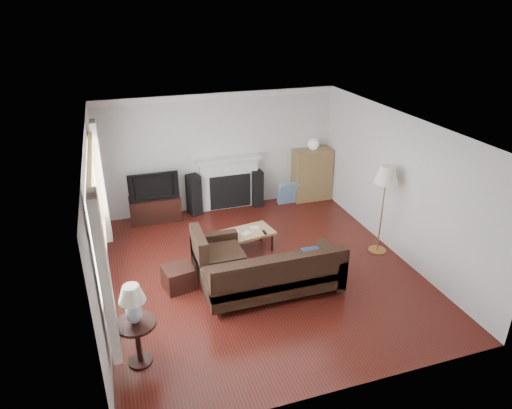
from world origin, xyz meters
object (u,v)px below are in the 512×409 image
object	(u,v)px
bookshelf	(312,175)
coffee_table	(245,241)
tv_stand	(155,209)
side_table	(138,342)
floor_lamp	(382,210)
sectional_sofa	(273,272)

from	to	relation	value
bookshelf	coffee_table	xyz separation A→B (m)	(-2.12, -1.82, -0.39)
tv_stand	side_table	world-z (taller)	side_table
floor_lamp	side_table	bearing A→B (deg)	-161.03
bookshelf	tv_stand	bearing A→B (deg)	-179.57
tv_stand	bookshelf	distance (m)	3.53
bookshelf	floor_lamp	xyz separation A→B (m)	(0.18, -2.56, 0.24)
floor_lamp	side_table	distance (m)	4.65
sectional_sofa	side_table	world-z (taller)	sectional_sofa
sectional_sofa	side_table	size ratio (longest dim) A/B	3.70
bookshelf	floor_lamp	distance (m)	2.58
tv_stand	sectional_sofa	xyz separation A→B (m)	(1.44, -3.15, 0.12)
bookshelf	coffee_table	distance (m)	2.82
tv_stand	bookshelf	size ratio (longest dim) A/B	0.87
tv_stand	side_table	bearing A→B (deg)	-99.53
sectional_sofa	coffee_table	bearing A→B (deg)	91.83
bookshelf	sectional_sofa	bearing A→B (deg)	-123.16
floor_lamp	side_table	xyz separation A→B (m)	(-4.37, -1.50, -0.51)
coffee_table	side_table	world-z (taller)	side_table
floor_lamp	coffee_table	bearing A→B (deg)	161.95
sectional_sofa	coffee_table	distance (m)	1.37
sectional_sofa	floor_lamp	distance (m)	2.37
bookshelf	sectional_sofa	distance (m)	3.80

